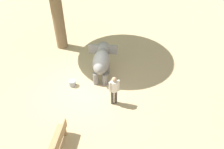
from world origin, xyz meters
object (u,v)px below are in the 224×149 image
at_px(elephant, 102,60).
at_px(feed_bucket, 72,83).
at_px(person_handler, 114,89).
at_px(wooden_bench, 59,138).

relative_size(elephant, feed_bucket, 6.57).
height_order(elephant, feed_bucket, elephant).
bearing_deg(elephant, person_handler, -158.22).
bearing_deg(elephant, wooden_bench, 165.45).
relative_size(person_handler, wooden_bench, 1.12).
bearing_deg(person_handler, elephant, -2.61).
distance_m(elephant, wooden_bench, 4.74).
height_order(elephant, wooden_bench, elephant).
bearing_deg(feed_bucket, elephant, 135.34).
distance_m(wooden_bench, feed_bucket, 3.60).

